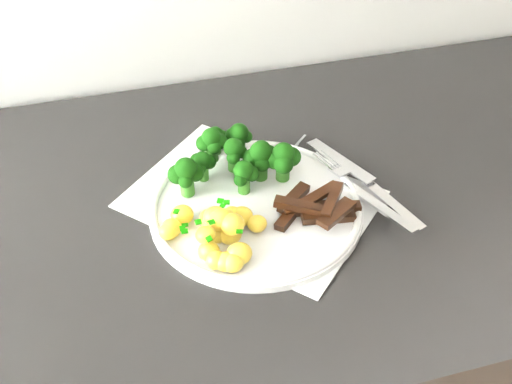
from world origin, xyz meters
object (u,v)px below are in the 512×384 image
object	(u,v)px
broccoli	(238,156)
knife	(377,193)
beef_strips	(317,207)
fork	(365,194)
plate	(256,206)
potatoes	(218,231)
counter	(311,380)
recipe_paper	(251,199)

from	to	relation	value
broccoli	knife	xyz separation A→B (m)	(0.16, -0.07, -0.03)
beef_strips	fork	xyz separation A→B (m)	(0.06, 0.01, -0.00)
plate	potatoes	world-z (taller)	potatoes
counter	recipe_paper	world-z (taller)	recipe_paper
recipe_paper	plate	world-z (taller)	plate
beef_strips	fork	distance (m)	0.06
broccoli	beef_strips	size ratio (longest dim) A/B	1.49
plate	fork	size ratio (longest dim) A/B	1.48
plate	knife	distance (m)	0.15
fork	recipe_paper	bearing A→B (deg)	160.91
counter	recipe_paper	distance (m)	0.45
beef_strips	knife	world-z (taller)	beef_strips
broccoli	recipe_paper	bearing A→B (deg)	-79.80
beef_strips	potatoes	bearing A→B (deg)	-174.28
recipe_paper	broccoli	size ratio (longest dim) A/B	2.08
broccoli	counter	bearing A→B (deg)	-21.13
potatoes	knife	xyz separation A→B (m)	(0.20, 0.03, -0.02)
counter	plate	distance (m)	0.45
plate	potatoes	bearing A→B (deg)	-141.45
recipe_paper	broccoli	world-z (taller)	broccoli
plate	potatoes	distance (m)	0.07
fork	counter	bearing A→B (deg)	123.66
plate	broccoli	distance (m)	0.07
counter	knife	distance (m)	0.44
broccoli	beef_strips	distance (m)	0.12
recipe_paper	fork	distance (m)	0.14
counter	broccoli	distance (m)	0.49
plate	fork	distance (m)	0.13
plate	fork	bearing A→B (deg)	-10.40
potatoes	fork	size ratio (longest dim) A/B	0.70
plate	beef_strips	world-z (taller)	beef_strips
recipe_paper	potatoes	world-z (taller)	potatoes
counter	potatoes	world-z (taller)	potatoes
beef_strips	knife	bearing A→B (deg)	10.49
fork	knife	size ratio (longest dim) A/B	0.88
counter	recipe_paper	size ratio (longest dim) A/B	6.77
broccoli	fork	xyz separation A→B (m)	(0.13, -0.08, -0.02)
recipe_paper	knife	xyz separation A→B (m)	(0.15, -0.04, 0.01)
recipe_paper	plate	xyz separation A→B (m)	(0.00, -0.02, 0.01)
beef_strips	fork	world-z (taller)	beef_strips
knife	counter	bearing A→B (deg)	144.85
counter	fork	xyz separation A→B (m)	(0.03, -0.04, 0.45)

